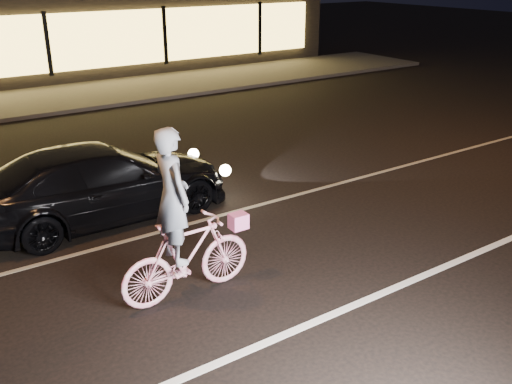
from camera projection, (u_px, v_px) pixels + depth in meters
ground at (321, 248)px, 9.11m from camera, size 90.00×90.00×0.00m
lane_stripe_near at (391, 290)px, 7.96m from camera, size 60.00×0.12×0.01m
lane_stripe_far at (252, 207)px, 10.64m from camera, size 60.00×0.10×0.01m
sidewalk at (69, 97)px, 19.06m from camera, size 30.00×4.00×0.12m
storefront at (17, 19)px, 22.85m from camera, size 25.40×8.42×4.20m
cyclist at (183, 240)px, 7.51m from camera, size 1.91×0.66×2.41m
sedan at (102, 182)px, 10.01m from camera, size 4.61×1.94×1.33m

